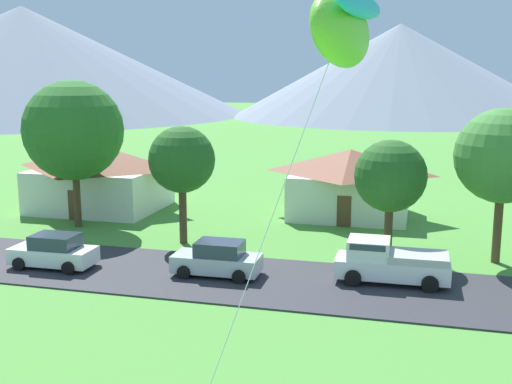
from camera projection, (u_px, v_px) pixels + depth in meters
road_strip at (259, 280)px, 29.62m from camera, size 160.00×6.97×0.08m
mountain_east_ridge at (399, 71)px, 137.44m from camera, size 73.48×73.48×20.05m
mountain_central_ridge at (24, 61)px, 145.10m from camera, size 102.51×102.51×24.60m
house_left_center at (350, 182)px, 42.54m from camera, size 8.36×6.69×4.60m
house_right_center at (100, 176)px, 44.86m from camera, size 9.19×7.69×4.62m
tree_near_left at (503, 156)px, 31.52m from camera, size 4.80×4.80×7.97m
tree_left_of_center at (73, 131)px, 38.98m from camera, size 6.22×6.22×9.25m
tree_near_right at (182, 160)px, 35.37m from camera, size 3.78×3.78×6.75m
tree_far_right at (390, 176)px, 32.53m from camera, size 3.77×3.77×6.29m
parked_car_silver_west_end at (218, 259)px, 30.12m from camera, size 4.23×2.13×1.68m
parked_car_white_mid_west at (54, 252)px, 31.40m from camera, size 4.22×2.13×1.68m
pickup_truck_white_east_side at (389, 261)px, 29.13m from camera, size 5.22×2.36×1.99m
kite_flyer_with_kite at (339, 39)px, 13.48m from camera, size 3.80×5.94×11.50m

